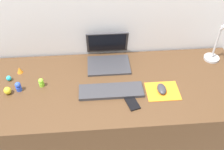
% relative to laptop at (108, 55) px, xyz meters
% --- Properties ---
extents(ground_plane, '(6.00, 6.00, 0.00)m').
position_rel_laptop_xyz_m(ground_plane, '(0.01, -0.26, -0.79)').
color(ground_plane, gray).
extents(back_wall, '(2.97, 0.05, 1.60)m').
position_rel_laptop_xyz_m(back_wall, '(0.01, 0.13, 0.01)').
color(back_wall, silver).
rests_on(back_wall, ground_plane).
extents(desk, '(1.77, 0.70, 0.74)m').
position_rel_laptop_xyz_m(desk, '(0.01, -0.26, -0.42)').
color(desk, '#4C331E').
rests_on(desk, ground_plane).
extents(laptop, '(0.30, 0.27, 0.21)m').
position_rel_laptop_xyz_m(laptop, '(0.00, 0.00, 0.00)').
color(laptop, '#333338').
rests_on(laptop, desk).
extents(keyboard, '(0.41, 0.13, 0.02)m').
position_rel_laptop_xyz_m(keyboard, '(-0.00, -0.32, -0.04)').
color(keyboard, '#333338').
rests_on(keyboard, desk).
extents(mousepad, '(0.21, 0.17, 0.00)m').
position_rel_laptop_xyz_m(mousepad, '(0.33, -0.34, -0.05)').
color(mousepad, orange).
rests_on(mousepad, desk).
extents(mouse, '(0.06, 0.10, 0.03)m').
position_rel_laptop_xyz_m(mouse, '(0.32, -0.34, -0.03)').
color(mouse, '#333338').
rests_on(mouse, mousepad).
extents(cell_phone, '(0.10, 0.14, 0.01)m').
position_rel_laptop_xyz_m(cell_phone, '(0.12, -0.42, -0.05)').
color(cell_phone, black).
rests_on(cell_phone, desk).
extents(desk_lamp, '(0.11, 0.16, 0.33)m').
position_rel_laptop_xyz_m(desk_lamp, '(0.76, -0.07, 0.10)').
color(desk_lamp, '#B7B7BC').
rests_on(desk_lamp, desk).
extents(toy_figurine_lime, '(0.03, 0.03, 0.06)m').
position_rel_laptop_xyz_m(toy_figurine_lime, '(-0.45, -0.23, -0.02)').
color(toy_figurine_lime, '#8CDB33').
rests_on(toy_figurine_lime, desk).
extents(toy_figurine_cyan, '(0.03, 0.03, 0.04)m').
position_rel_laptop_xyz_m(toy_figurine_cyan, '(-0.68, -0.16, -0.03)').
color(toy_figurine_cyan, '#28B7CC').
rests_on(toy_figurine_cyan, desk).
extents(toy_figurine_yellow, '(0.05, 0.05, 0.05)m').
position_rel_laptop_xyz_m(toy_figurine_yellow, '(-0.66, -0.28, -0.03)').
color(toy_figurine_yellow, yellow).
rests_on(toy_figurine_yellow, desk).
extents(toy_figurine_blue, '(0.04, 0.04, 0.07)m').
position_rel_laptop_xyz_m(toy_figurine_blue, '(-0.59, -0.26, -0.02)').
color(toy_figurine_blue, blue).
rests_on(toy_figurine_blue, desk).
extents(toy_figurine_orange, '(0.04, 0.04, 0.04)m').
position_rel_laptop_xyz_m(toy_figurine_orange, '(-0.62, -0.08, -0.03)').
color(toy_figurine_orange, orange).
rests_on(toy_figurine_orange, desk).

